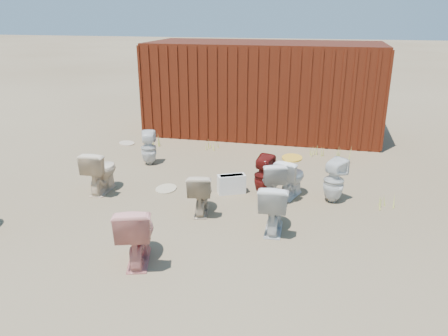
% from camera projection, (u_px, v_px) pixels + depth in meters
% --- Properties ---
extents(ground, '(100.00, 100.00, 0.00)m').
position_uv_depth(ground, '(216.00, 211.00, 7.30)').
color(ground, brown).
rests_on(ground, ground).
extents(shipping_container, '(6.00, 2.40, 2.40)m').
position_uv_depth(shipping_container, '(263.00, 89.00, 11.66)').
color(shipping_container, '#551A0E').
rests_on(shipping_container, ground).
extents(toilet_front_pink, '(0.69, 0.92, 0.84)m').
position_uv_depth(toilet_front_pink, '(136.00, 232.00, 5.70)').
color(toilet_front_pink, '#DF8881').
rests_on(toilet_front_pink, ground).
extents(toilet_front_c, '(0.60, 0.79, 0.71)m').
position_uv_depth(toilet_front_c, '(272.00, 180.00, 7.65)').
color(toilet_front_c, silver).
rests_on(toilet_front_c, ground).
extents(toilet_front_maroon, '(0.42, 0.42, 0.74)m').
position_uv_depth(toilet_front_maroon, '(264.00, 176.00, 7.81)').
color(toilet_front_maroon, '#611310').
rests_on(toilet_front_maroon, ground).
extents(toilet_front_e, '(0.47, 0.78, 0.78)m').
position_uv_depth(toilet_front_e, '(274.00, 206.00, 6.53)').
color(toilet_front_e, silver).
rests_on(toilet_front_e, ground).
extents(toilet_back_a, '(0.41, 0.42, 0.74)m').
position_uv_depth(toilet_back_a, '(149.00, 148.00, 9.41)').
color(toilet_back_a, silver).
rests_on(toilet_back_a, ground).
extents(toilet_back_beige_left, '(0.46, 0.79, 0.80)m').
position_uv_depth(toilet_back_beige_left, '(101.00, 171.00, 7.96)').
color(toilet_back_beige_left, beige).
rests_on(toilet_back_beige_left, ground).
extents(toilet_back_beige_right, '(0.52, 0.76, 0.71)m').
position_uv_depth(toilet_back_beige_right, '(201.00, 192.00, 7.14)').
color(toilet_back_beige_right, '#BFAA8B').
rests_on(toilet_back_beige_right, ground).
extents(toilet_back_yellowlid, '(0.60, 0.79, 0.71)m').
position_uv_depth(toilet_back_yellowlid, '(291.00, 177.00, 7.78)').
color(toilet_back_yellowlid, white).
rests_on(toilet_back_yellowlid, ground).
extents(toilet_back_e, '(0.50, 0.50, 0.78)m').
position_uv_depth(toilet_back_e, '(334.00, 181.00, 7.53)').
color(toilet_back_e, white).
rests_on(toilet_back_e, ground).
extents(yellow_lid, '(0.36, 0.45, 0.02)m').
position_uv_depth(yellow_lid, '(292.00, 158.00, 7.65)').
color(yellow_lid, gold).
rests_on(yellow_lid, toilet_back_yellowlid).
extents(loose_tank, '(0.54, 0.40, 0.35)m').
position_uv_depth(loose_tank, '(231.00, 184.00, 7.96)').
color(loose_tank, white).
rests_on(loose_tank, ground).
extents(loose_lid_near, '(0.38, 0.49, 0.02)m').
position_uv_depth(loose_lid_near, '(166.00, 189.00, 8.17)').
color(loose_lid_near, '#C1B18C').
rests_on(loose_lid_near, ground).
extents(loose_lid_far, '(0.59, 0.58, 0.02)m').
position_uv_depth(loose_lid_far, '(127.00, 143.00, 11.00)').
color(loose_lid_far, '#C2AB8C').
rests_on(loose_lid_far, ground).
extents(weed_clump_a, '(0.36, 0.36, 0.30)m').
position_uv_depth(weed_clump_a, '(153.00, 142.00, 10.65)').
color(weed_clump_a, '#BABF4C').
rests_on(weed_clump_a, ground).
extents(weed_clump_b, '(0.32, 0.32, 0.29)m').
position_uv_depth(weed_clump_b, '(264.00, 161.00, 9.27)').
color(weed_clump_b, '#BABF4C').
rests_on(weed_clump_b, ground).
extents(weed_clump_c, '(0.36, 0.36, 0.36)m').
position_uv_depth(weed_clump_c, '(343.00, 158.00, 9.39)').
color(weed_clump_c, '#BABF4C').
rests_on(weed_clump_c, ground).
extents(weed_clump_d, '(0.30, 0.30, 0.24)m').
position_uv_depth(weed_clump_d, '(211.00, 144.00, 10.53)').
color(weed_clump_d, '#BABF4C').
rests_on(weed_clump_d, ground).
extents(weed_clump_e, '(0.34, 0.34, 0.29)m').
position_uv_depth(weed_clump_e, '(317.00, 148.00, 10.13)').
color(weed_clump_e, '#BABF4C').
rests_on(weed_clump_e, ground).
extents(weed_clump_f, '(0.28, 0.28, 0.24)m').
position_uv_depth(weed_clump_f, '(387.00, 201.00, 7.38)').
color(weed_clump_f, '#BABF4C').
rests_on(weed_clump_f, ground).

